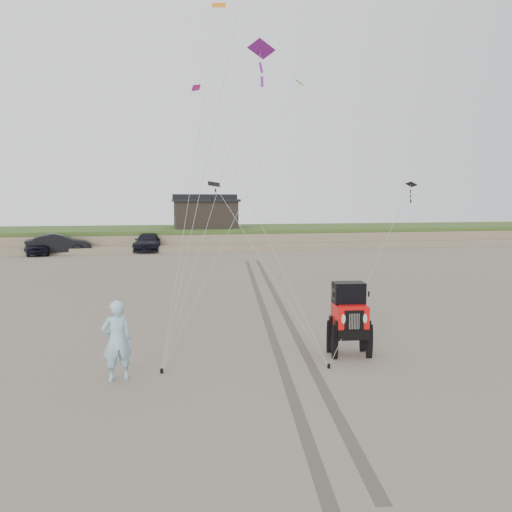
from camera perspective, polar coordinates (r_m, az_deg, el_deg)
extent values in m
plane|color=#6B6054|center=(14.17, 0.87, -11.88)|extent=(160.00, 160.00, 0.00)
cube|color=#7A6B54|center=(51.37, -8.15, 2.11)|extent=(160.00, 12.00, 1.40)
cube|color=#2D4719|center=(51.31, -8.17, 3.06)|extent=(160.00, 12.00, 0.35)
cube|color=#7A6B54|center=(44.94, -7.67, 0.94)|extent=(160.00, 3.50, 0.50)
cube|color=black|center=(50.41, -5.85, 4.71)|extent=(6.00, 5.00, 2.60)
cube|color=black|center=(50.39, -5.87, 6.33)|extent=(6.40, 5.40, 0.25)
cube|color=black|center=(50.39, -5.87, 6.75)|extent=(6.40, 1.20, 0.50)
imported|color=black|center=(44.81, -23.56, 1.07)|extent=(2.30, 4.46, 1.45)
imported|color=black|center=(44.53, -21.62, 1.28)|extent=(5.35, 2.52, 1.70)
imported|color=black|center=(45.12, -12.19, 1.56)|extent=(2.79, 5.64, 1.58)
imported|color=#92CEE2|center=(12.91, -15.61, -9.28)|extent=(0.82, 0.63, 2.01)
cube|color=black|center=(18.44, 17.33, 7.82)|extent=(0.26, 0.43, 0.19)
cube|color=#42DD27|center=(21.69, 4.99, 19.14)|extent=(0.46, 0.65, 0.41)
cube|color=#82198E|center=(25.08, 0.63, 22.59)|extent=(1.43, 1.24, 0.62)
cube|color=#CC1985|center=(22.85, -6.86, 18.56)|extent=(0.42, 0.42, 0.32)
cube|color=orange|center=(28.06, -4.27, 26.69)|extent=(0.70, 0.38, 0.35)
cube|color=black|center=(20.17, -4.82, 8.19)|extent=(0.51, 0.30, 0.26)
cylinder|color=black|center=(13.42, -10.73, -12.78)|extent=(0.08, 0.08, 0.12)
cylinder|color=black|center=(13.70, 8.32, -12.34)|extent=(0.08, 0.08, 0.12)
cube|color=#4C443D|center=(22.07, 0.53, -5.23)|extent=(4.42, 29.74, 0.01)
cube|color=#4C443D|center=(22.24, 2.56, -5.15)|extent=(4.42, 29.74, 0.01)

